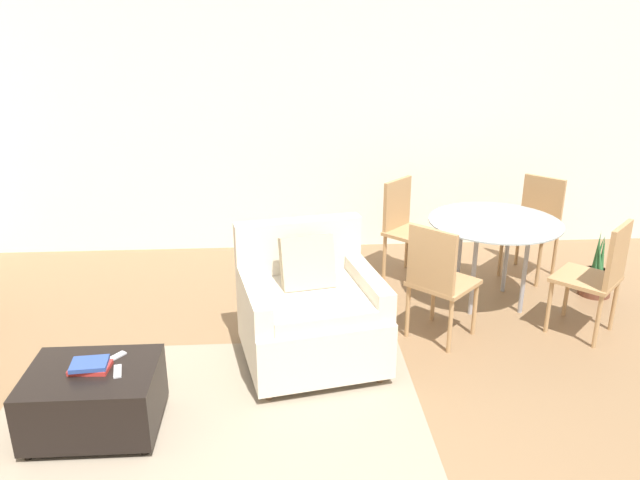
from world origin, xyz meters
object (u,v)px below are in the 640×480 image
(ottoman, at_px, (94,398))
(potted_plant_small, at_px, (596,277))
(tv_remote_secondary, at_px, (114,358))
(dining_table, at_px, (494,231))
(book_stack, at_px, (90,366))
(armchair, at_px, (310,312))
(dining_chair_near_left, at_px, (438,276))
(dining_chair_near_right, at_px, (600,272))
(dining_chair_far_right, at_px, (536,220))
(tv_remote_primary, at_px, (118,371))
(dining_chair_far_left, at_px, (406,222))

(ottoman, distance_m, potted_plant_small, 4.12)
(tv_remote_secondary, relative_size, dining_table, 0.14)
(book_stack, xyz_separation_m, tv_remote_secondary, (0.10, 0.11, -0.02))
(armchair, relative_size, dining_chair_near_left, 1.18)
(book_stack, relative_size, dining_chair_near_right, 0.25)
(dining_chair_far_right, bearing_deg, ottoman, -148.14)
(tv_remote_secondary, distance_m, potted_plant_small, 3.99)
(book_stack, distance_m, tv_remote_primary, 0.17)
(tv_remote_primary, distance_m, dining_chair_near_right, 3.40)
(book_stack, xyz_separation_m, dining_chair_near_left, (2.22, 0.91, 0.10))
(ottoman, xyz_separation_m, book_stack, (-0.00, 0.01, 0.20))
(dining_chair_far_right, xyz_separation_m, potted_plant_small, (0.37, -0.51, -0.35))
(tv_remote_primary, height_order, dining_chair_far_right, dining_chair_far_right)
(armchair, distance_m, tv_remote_primary, 1.34)
(armchair, bearing_deg, ottoman, -151.19)
(potted_plant_small, bearing_deg, book_stack, -157.11)
(book_stack, xyz_separation_m, dining_chair_near_right, (3.42, 0.91, 0.10))
(dining_table, bearing_deg, tv_remote_primary, -149.85)
(tv_remote_primary, relative_size, potted_plant_small, 0.24)
(dining_table, distance_m, dining_chair_far_left, 0.86)
(dining_chair_far_left, bearing_deg, dining_table, -45.00)
(book_stack, bearing_deg, dining_chair_near_left, 22.29)
(dining_chair_far_left, distance_m, dining_chair_far_right, 1.20)
(tv_remote_primary, height_order, dining_table, dining_table)
(ottoman, bearing_deg, dining_chair_near_left, 22.58)
(ottoman, distance_m, dining_chair_near_left, 2.42)
(dining_chair_near_right, bearing_deg, dining_chair_far_right, 90.00)
(tv_remote_primary, bearing_deg, dining_chair_far_right, 33.35)
(dining_chair_far_left, bearing_deg, armchair, -123.33)
(ottoman, distance_m, dining_chair_near_right, 3.56)
(armchair, xyz_separation_m, tv_remote_secondary, (-1.18, -0.58, 0.03))
(dining_chair_near_right, relative_size, potted_plant_small, 1.56)
(tv_remote_secondary, relative_size, dining_chair_far_right, 0.17)
(tv_remote_primary, xyz_separation_m, tv_remote_secondary, (-0.06, 0.15, 0.00))
(tv_remote_primary, bearing_deg, dining_chair_near_left, 24.63)
(potted_plant_small, bearing_deg, ottoman, -156.94)
(dining_chair_far_right, bearing_deg, potted_plant_small, -54.13)
(armchair, relative_size, dining_chair_far_left, 1.18)
(dining_table, xyz_separation_m, potted_plant_small, (0.97, 0.09, -0.48))
(tv_remote_primary, xyz_separation_m, potted_plant_small, (3.63, 1.64, -0.24))
(ottoman, height_order, potted_plant_small, potted_plant_small)
(dining_chair_far_left, distance_m, potted_plant_small, 1.69)
(ottoman, bearing_deg, armchair, 28.81)
(ottoman, height_order, dining_chair_far_left, dining_chair_far_left)
(ottoman, height_order, dining_chair_near_right, dining_chair_near_right)
(armchair, relative_size, book_stack, 4.64)
(armchair, height_order, book_stack, armchair)
(dining_chair_near_left, bearing_deg, ottoman, -157.42)
(dining_chair_far_left, bearing_deg, dining_chair_far_right, 0.00)
(book_stack, distance_m, dining_table, 3.21)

